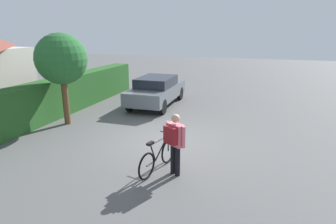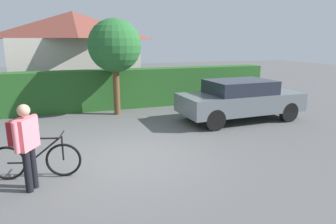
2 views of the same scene
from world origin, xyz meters
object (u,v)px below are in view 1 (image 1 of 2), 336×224
Objects in this scene: bicycle at (158,157)px; tree_kerbside at (61,59)px; parked_car_near at (157,90)px; person_rider at (174,139)px.

bicycle is 5.75m from tree_kerbside.
parked_car_near is 7.03m from person_rider.
person_rider is (-0.09, -0.47, 0.59)m from bicycle.
parked_car_near is 1.22× the size of tree_kerbside.
bicycle is 1.07× the size of person_rider.
tree_kerbside reaches higher than parked_car_near.
person_rider is at bearing -116.49° from tree_kerbside.
parked_car_near is 4.79m from tree_kerbside.
bicycle is at bearing 79.60° from person_rider.
person_rider reaches higher than bicycle.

